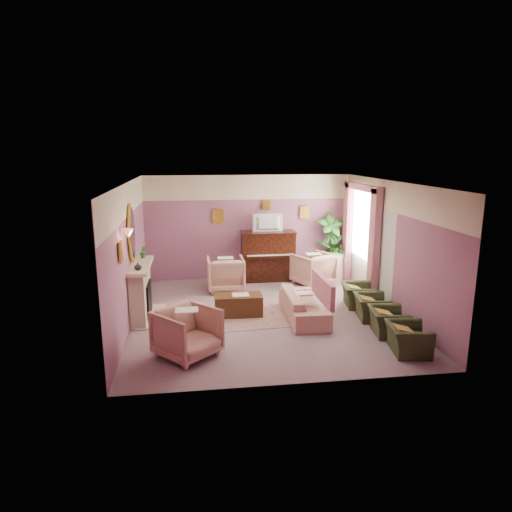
{
  "coord_description": "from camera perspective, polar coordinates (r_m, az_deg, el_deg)",
  "views": [
    {
      "loc": [
        -1.46,
        -9.1,
        3.41
      ],
      "look_at": [
        -0.14,
        0.4,
        1.2
      ],
      "focal_mm": 32.0,
      "sensor_mm": 36.0,
      "label": 1
    }
  ],
  "objects": [
    {
      "name": "olive_chair_d",
      "position": [
        10.51,
        12.59,
        -4.37
      ],
      "size": [
        0.54,
        0.77,
        0.67
      ],
      "primitive_type": "imported",
      "color": "#2F391D",
      "rests_on": "floor"
    },
    {
      "name": "floral_armchair_left",
      "position": [
        11.41,
        -3.82,
        -2.0
      ],
      "size": [
        0.9,
        0.9,
        0.94
      ],
      "primitive_type": "imported",
      "color": "tan",
      "rests_on": "floor"
    },
    {
      "name": "table_paper",
      "position": [
        9.66,
        -1.94,
        -4.85
      ],
      "size": [
        0.35,
        0.28,
        0.01
      ],
      "primitive_type": "cube",
      "color": "silver",
      "rests_on": "coffee_table"
    },
    {
      "name": "picture_rail_band",
      "position": [
        12.21,
        -1.05,
        8.58
      ],
      "size": [
        5.5,
        0.01,
        0.65
      ],
      "primitive_type": "cube",
      "color": "beige",
      "rests_on": "wall_back"
    },
    {
      "name": "floral_armchair_right",
      "position": [
        11.91,
        7.18,
        -1.43
      ],
      "size": [
        0.9,
        0.9,
        0.94
      ],
      "primitive_type": "imported",
      "color": "tan",
      "rests_on": "floor"
    },
    {
      "name": "side_table",
      "position": [
        12.72,
        9.89,
        -1.14
      ],
      "size": [
        0.52,
        0.52,
        0.7
      ],
      "primitive_type": "cylinder",
      "color": "white",
      "rests_on": "floor"
    },
    {
      "name": "mantel_vase",
      "position": [
        9.13,
        -14.55,
        -1.26
      ],
      "size": [
        0.16,
        0.16,
        0.16
      ],
      "primitive_type": "imported",
      "color": "beige",
      "rests_on": "mantel_shelf"
    },
    {
      "name": "olive_chair_a",
      "position": [
        8.39,
        18.47,
        -9.25
      ],
      "size": [
        0.54,
        0.77,
        0.67
      ],
      "primitive_type": "imported",
      "color": "#2F391D",
      "rests_on": "floor"
    },
    {
      "name": "wall_back",
      "position": [
        12.35,
        -1.03,
        3.61
      ],
      "size": [
        5.5,
        0.02,
        2.8
      ],
      "primitive_type": "cube",
      "color": "#734E6D",
      "rests_on": "floor"
    },
    {
      "name": "piano_keyshelf",
      "position": [
        11.9,
        1.76,
        -0.09
      ],
      "size": [
        1.3,
        0.12,
        0.06
      ],
      "primitive_type": "cube",
      "color": "black",
      "rests_on": "piano"
    },
    {
      "name": "palm_plant",
      "position": [
        12.53,
        9.29,
        1.99
      ],
      "size": [
        0.76,
        0.76,
        1.44
      ],
      "primitive_type": "imported",
      "color": "#266821",
      "rests_on": "palm_pot"
    },
    {
      "name": "curtain_right",
      "position": [
        12.45,
        11.35,
        2.96
      ],
      "size": [
        0.16,
        0.34,
        2.6
      ],
      "primitive_type": "cube",
      "color": "#A65A69",
      "rests_on": "floor"
    },
    {
      "name": "sofa_throw",
      "position": [
        9.63,
        8.35,
        -4.13
      ],
      "size": [
        0.1,
        1.43,
        0.52
      ],
      "primitive_type": "cube",
      "color": "#A65A69",
      "rests_on": "sofa"
    },
    {
      "name": "side_plant_big",
      "position": [
        12.61,
        9.98,
        1.15
      ],
      "size": [
        0.3,
        0.3,
        0.34
      ],
      "primitive_type": "imported",
      "color": "#266821",
      "rests_on": "side_table"
    },
    {
      "name": "area_rug",
      "position": [
        9.82,
        -1.45,
        -7.3
      ],
      "size": [
        2.62,
        1.97,
        0.01
      ],
      "primitive_type": "cube",
      "rotation": [
        0.0,
        0.0,
        0.07
      ],
      "color": "#8B6760",
      "rests_on": "floor"
    },
    {
      "name": "ceiling",
      "position": [
        9.23,
        1.2,
        9.18
      ],
      "size": [
        5.5,
        6.0,
        0.01
      ],
      "primitive_type": "cube",
      "color": "#F9EECE",
      "rests_on": "wall_back"
    },
    {
      "name": "floral_armchair_front",
      "position": [
        7.86,
        -8.58,
        -9.18
      ],
      "size": [
        0.9,
        0.9,
        0.94
      ],
      "primitive_type": "imported",
      "color": "tan",
      "rests_on": "floor"
    },
    {
      "name": "fire_ember",
      "position": [
        9.88,
        -13.32,
        -6.23
      ],
      "size": [
        0.06,
        0.54,
        0.1
      ],
      "primitive_type": "cube",
      "color": "orange",
      "rests_on": "floor"
    },
    {
      "name": "curtain_left",
      "position": [
        10.76,
        14.54,
        1.24
      ],
      "size": [
        0.16,
        0.34,
        2.6
      ],
      "primitive_type": "cube",
      "color": "#A65A69",
      "rests_on": "floor"
    },
    {
      "name": "pelmet",
      "position": [
        11.43,
        13.15,
        8.38
      ],
      "size": [
        0.16,
        2.2,
        0.16
      ],
      "primitive_type": "cube",
      "color": "#A65A69",
      "rests_on": "wall_right"
    },
    {
      "name": "coffee_table",
      "position": [
        9.73,
        -2.23,
        -6.15
      ],
      "size": [
        1.01,
        0.52,
        0.45
      ],
      "primitive_type": "cube",
      "rotation": [
        0.0,
        0.0,
        -0.02
      ],
      "color": "#412411",
      "rests_on": "floor"
    },
    {
      "name": "mirror_glass",
      "position": [
        9.52,
        -15.16,
        2.78
      ],
      "size": [
        0.01,
        0.6,
        1.06
      ],
      "primitive_type": "ellipsoid",
      "color": "silver",
      "rests_on": "wall_left"
    },
    {
      "name": "piano_keys",
      "position": [
        11.89,
        1.76,
        0.1
      ],
      "size": [
        1.2,
        0.08,
        0.02
      ],
      "primitive_type": "cube",
      "color": "white",
      "rests_on": "piano"
    },
    {
      "name": "olive_chair_c",
      "position": [
        9.78,
        14.26,
        -5.77
      ],
      "size": [
        0.54,
        0.77,
        0.67
      ],
      "primitive_type": "imported",
      "color": "#2F391D",
      "rests_on": "floor"
    },
    {
      "name": "print_back_mid",
      "position": [
        12.3,
        1.31,
        6.39
      ],
      "size": [
        0.22,
        0.03,
        0.26
      ],
      "primitive_type": "cube",
      "color": "gold",
      "rests_on": "wall_back"
    },
    {
      "name": "side_plant_small",
      "position": [
        12.56,
        10.63,
        0.94
      ],
      "size": [
        0.16,
        0.16,
        0.28
      ],
      "primitive_type": "imported",
      "color": "#266821",
      "rests_on": "side_table"
    },
    {
      "name": "print_back_left",
      "position": [
        12.19,
        -4.76,
        4.96
      ],
      "size": [
        0.3,
        0.03,
        0.38
      ],
      "primitive_type": "cube",
      "color": "gold",
      "rests_on": "wall_back"
    },
    {
      "name": "mantel_shelf",
      "position": [
        9.64,
        -14.25,
        -1.18
      ],
      "size": [
        0.4,
        1.55,
        0.07
      ],
      "primitive_type": "cube",
      "color": "#C2B294",
      "rests_on": "fireplace_surround"
    },
    {
      "name": "olive_chair_b",
      "position": [
        9.07,
        16.2,
        -7.38
      ],
      "size": [
        0.54,
        0.77,
        0.67
      ],
      "primitive_type": "imported",
      "color": "#2F391D",
      "rests_on": "floor"
    },
    {
      "name": "print_back_right",
      "position": [
        12.53,
        6.07,
        5.43
      ],
      "size": [
        0.26,
        0.03,
        0.34
      ],
      "primitive_type": "cube",
      "color": "gold",
      "rests_on": "wall_back"
    },
    {
      "name": "television",
      "position": [
        12.03,
        1.55,
        4.32
      ],
      "size": [
        0.8,
        0.12,
        0.48
      ],
      "primitive_type": "imported",
      "color": "black",
      "rests_on": "piano"
    },
    {
      "name": "print_left_wall",
      "position": [
        8.17,
        -16.55,
        0.5
      ],
      "size": [
        0.03,
        0.28,
        0.36
      ],
      "primitive_type": "cube",
      "color": "gold",
      "rests_on": "wall_left"
    },
    {
      "name": "window_blind",
      "position": [
        11.56,
        13.3,
        4.12
      ],
      "size": [
        0.03,
        1.4,
        1.8
      ],
      "primitive_type": "cube",
      "color": "silver",
      "rests_on": "wall_right"
    },
    {
      "name": "fireplace_surround",
      "position": [
        9.79,
        -14.24,
        -4.42
      ],
      "size": [
        0.3,
        1.4,
        1.1
      ],
      "primitive_type": "cube",
      "color": "#C2B294",
      "rests_on": "floor"
    },
    {
      "name": "palm_pot",
      "position": [
        12.72,
        9.15,
        -1.95
      ],
      "size": [
        0.34,
        0.34,
        0.34
      ],
      "primitive_type": "cylinder",
      "color": "#9C482F",
      "rests_on": "floor"
    },
    {
      "name": "piano",
      "position": [
        12.25,
        1.48,
        -0.04
      ],
      "size": [
        1.4,
        0.6,
        1.3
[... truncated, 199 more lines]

